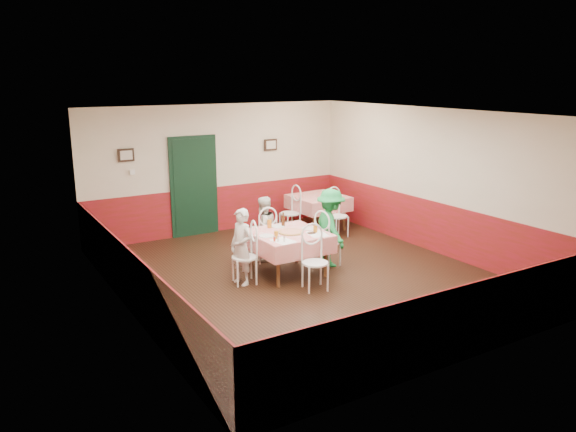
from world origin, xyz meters
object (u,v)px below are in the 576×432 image
diner_right (331,228)px  glass_b (315,229)px  glass_a (276,235)px  chair_near (315,263)px  wallet (311,233)px  glass_c (269,224)px  chair_far (264,238)px  pizza (291,232)px  second_table (318,213)px  chair_second_b (338,216)px  diner_left (241,247)px  chair_left (244,257)px  beer_bottle (283,220)px  diner_far (263,229)px  chair_right (328,242)px  chair_second_a (290,213)px  main_table (288,254)px

diner_right → glass_b: bearing=128.0°
glass_a → chair_near: bearing=-58.9°
chair_near → wallet: bearing=75.6°
glass_c → wallet: size_ratio=1.32×
chair_near → glass_b: bearing=69.8°
chair_far → chair_near: bearing=95.7°
chair_near → pizza: size_ratio=2.15×
chair_far → glass_a: bearing=76.8°
second_table → chair_second_b: bearing=-90.0°
glass_a → diner_left: size_ratio=0.10×
chair_left → wallet: 1.23m
glass_b → beer_bottle: (-0.28, 0.62, 0.05)m
second_table → chair_near: bearing=-124.8°
chair_left → diner_far: diner_far is taller
chair_near → chair_right: bearing=58.3°
chair_second_b → diner_right: 1.93m
chair_far → wallet: (0.30, -1.13, 0.32)m
chair_second_a → pizza: bearing=-32.8°
diner_right → beer_bottle: bearing=76.1°
main_table → chair_far: chair_far is taller
chair_second_a → main_table: bearing=-33.9°
chair_right → beer_bottle: bearing=48.7°
pizza → glass_b: size_ratio=3.13×
chair_far → diner_left: 1.25m
glass_a → glass_b: 0.77m
chair_right → glass_a: chair_right is taller
wallet → chair_right: bearing=27.0°
chair_second_a → beer_bottle: beer_bottle is taller
main_table → beer_bottle: 0.64m
diner_right → main_table: bearing=102.0°
pizza → chair_second_a: bearing=59.1°
chair_far → chair_second_b: size_ratio=1.00×
main_table → chair_second_b: size_ratio=1.36×
glass_a → beer_bottle: 0.79m
chair_far → beer_bottle: bearing=110.8°
chair_near → chair_second_a: size_ratio=1.00×
chair_second_a → chair_second_b: same height
glass_a → glass_b: size_ratio=0.97×
glass_a → chair_right: bearing=10.9°
pizza → diner_far: (-0.02, 0.96, -0.16)m
chair_second_a → glass_c: size_ratio=6.22×
chair_far → glass_b: bearing=116.0°
glass_b → beer_bottle: size_ratio=0.57×
glass_a → wallet: size_ratio=1.17×
glass_a → diner_left: bearing=156.1°
glass_c → diner_far: 0.54m
diner_right → wallet: bearing=127.1°
second_table → diner_left: bearing=-143.9°
main_table → chair_far: bearing=90.1°
chair_near → glass_b: (0.40, 0.61, 0.38)m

